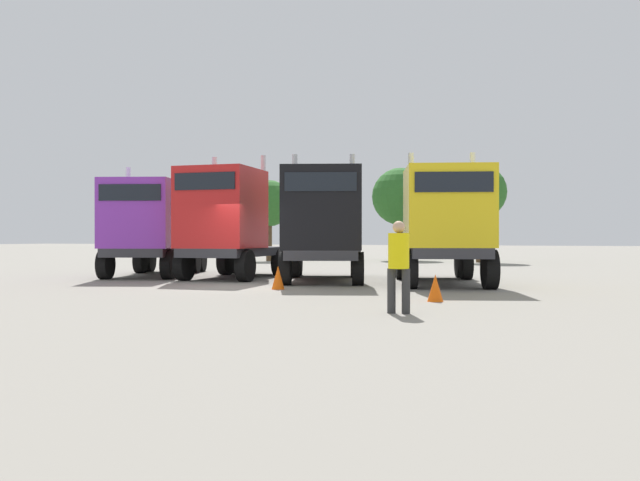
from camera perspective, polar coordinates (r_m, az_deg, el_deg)
ground at (r=19.16m, az=-7.34°, el=-4.05°), size 200.00×200.00×0.00m
semi_truck_purple at (r=24.03m, az=-15.15°, el=1.16°), size 4.20×6.58×4.07m
semi_truck_red at (r=22.32m, az=-8.24°, el=1.68°), size 2.90×5.86×4.37m
semi_truck_black at (r=20.42m, az=0.25°, el=1.47°), size 4.19×6.54×4.19m
semi_truck_yellow at (r=19.54m, az=11.02°, el=1.38°), size 4.17×6.86×4.07m
visitor_in_hivis at (r=12.23m, az=7.03°, el=-1.71°), size 0.44×0.40×1.76m
traffic_cone_near at (r=14.67m, az=10.24°, el=-4.18°), size 0.36×0.36×0.61m
traffic_cone_far at (r=17.85m, az=-3.76°, el=-3.32°), size 0.36×0.36×0.65m
oak_far_left at (r=39.41m, az=-4.56°, el=3.29°), size 2.85×2.85×4.97m
oak_far_centre at (r=40.92m, az=7.20°, el=3.89°), size 3.63×3.63×5.86m
oak_far_right at (r=37.98m, az=14.00°, el=4.18°), size 3.12×3.12×5.62m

